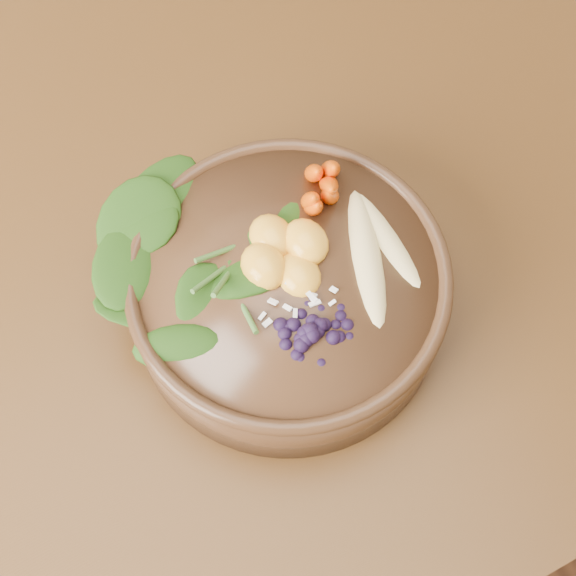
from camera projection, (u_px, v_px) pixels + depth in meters
name	position (u px, v px, depth m)	size (l,w,h in m)	color
ground	(208.00, 437.00, 1.46)	(4.00, 4.00, 0.00)	#381E0F
dining_table	(154.00, 273.00, 0.87)	(1.60, 0.90, 0.75)	#331C0C
stoneware_bowl	(288.00, 293.00, 0.72)	(0.28, 0.28, 0.08)	#462B18
kale_heap	(221.00, 216.00, 0.68)	(0.18, 0.16, 0.04)	#214610
carrot_cluster	(321.00, 163.00, 0.69)	(0.06, 0.06, 0.08)	#F74F00
banana_halves	(378.00, 240.00, 0.68)	(0.08, 0.15, 0.03)	#E0CC84
mandarin_cluster	(285.00, 247.00, 0.68)	(0.08, 0.09, 0.03)	gold
blueberry_pile	(311.00, 324.00, 0.64)	(0.13, 0.10, 0.04)	black
coconut_flakes	(296.00, 291.00, 0.67)	(0.09, 0.07, 0.01)	white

